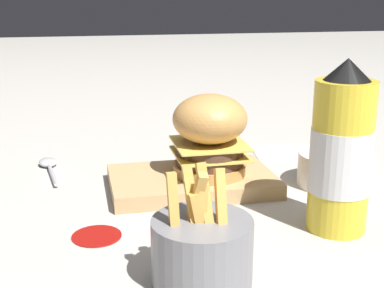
{
  "coord_description": "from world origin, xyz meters",
  "views": [
    {
      "loc": [
        -0.15,
        -0.79,
        0.31
      ],
      "look_at": [
        0.02,
        -0.01,
        0.07
      ],
      "focal_mm": 50.0,
      "sensor_mm": 36.0,
      "label": 1
    }
  ],
  "objects_px": {
    "serving_board": "(192,181)",
    "spoon": "(49,165)",
    "ketchup_bottle": "(341,154)",
    "fries_basket": "(202,249)",
    "side_bowl": "(336,168)",
    "burger": "(210,134)"
  },
  "relations": [
    {
      "from": "serving_board",
      "to": "spoon",
      "type": "height_order",
      "value": "serving_board"
    },
    {
      "from": "ketchup_bottle",
      "to": "fries_basket",
      "type": "xyz_separation_m",
      "value": [
        -0.21,
        -0.1,
        -0.06
      ]
    },
    {
      "from": "ketchup_bottle",
      "to": "spoon",
      "type": "height_order",
      "value": "ketchup_bottle"
    },
    {
      "from": "burger",
      "to": "spoon",
      "type": "relative_size",
      "value": 0.86
    },
    {
      "from": "side_bowl",
      "to": "burger",
      "type": "bearing_deg",
      "value": 171.01
    },
    {
      "from": "side_bowl",
      "to": "spoon",
      "type": "height_order",
      "value": "side_bowl"
    },
    {
      "from": "burger",
      "to": "side_bowl",
      "type": "height_order",
      "value": "burger"
    },
    {
      "from": "side_bowl",
      "to": "spoon",
      "type": "bearing_deg",
      "value": 157.8
    },
    {
      "from": "fries_basket",
      "to": "serving_board",
      "type": "bearing_deg",
      "value": 79.86
    },
    {
      "from": "burger",
      "to": "fries_basket",
      "type": "bearing_deg",
      "value": -105.68
    },
    {
      "from": "burger",
      "to": "fries_basket",
      "type": "xyz_separation_m",
      "value": [
        -0.08,
        -0.28,
        -0.05
      ]
    },
    {
      "from": "serving_board",
      "to": "side_bowl",
      "type": "height_order",
      "value": "side_bowl"
    },
    {
      "from": "burger",
      "to": "fries_basket",
      "type": "height_order",
      "value": "burger"
    },
    {
      "from": "serving_board",
      "to": "spoon",
      "type": "xyz_separation_m",
      "value": [
        -0.23,
        0.15,
        -0.01
      ]
    },
    {
      "from": "serving_board",
      "to": "burger",
      "type": "height_order",
      "value": "burger"
    },
    {
      "from": "side_bowl",
      "to": "spoon",
      "type": "relative_size",
      "value": 0.83
    },
    {
      "from": "fries_basket",
      "to": "spoon",
      "type": "height_order",
      "value": "fries_basket"
    },
    {
      "from": "fries_basket",
      "to": "spoon",
      "type": "bearing_deg",
      "value": 112.27
    },
    {
      "from": "burger",
      "to": "spoon",
      "type": "height_order",
      "value": "burger"
    },
    {
      "from": "ketchup_bottle",
      "to": "spoon",
      "type": "distance_m",
      "value": 0.52
    },
    {
      "from": "serving_board",
      "to": "burger",
      "type": "bearing_deg",
      "value": -3.46
    },
    {
      "from": "serving_board",
      "to": "fries_basket",
      "type": "bearing_deg",
      "value": -100.14
    }
  ]
}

